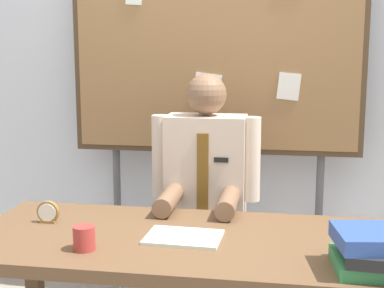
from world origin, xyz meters
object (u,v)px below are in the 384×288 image
person (205,218)px  coffee_mug (84,238)px  bulletin_board (216,44)px  open_notebook (183,237)px  desk (185,257)px  book_stack (367,250)px  desk_clock (48,213)px

person → coffee_mug: (-0.35, -0.81, 0.15)m
person → bulletin_board: (0.00, 0.37, 0.88)m
person → open_notebook: person is taller
desk → book_stack: bearing=-18.7°
desk → person: size_ratio=1.28×
desk_clock → coffee_mug: (0.27, -0.29, 0.00)m
person → book_stack: (0.67, -0.83, 0.18)m
bulletin_board → book_stack: size_ratio=7.31×
coffee_mug → bulletin_board: bearing=73.5°
person → book_stack: person is taller
book_stack → desk: bearing=161.3°
book_stack → desk_clock: book_stack is taller
desk → open_notebook: 0.10m
bulletin_board → open_notebook: (-0.00, -0.99, -0.77)m
open_notebook → book_stack: bearing=-17.1°
open_notebook → coffee_mug: 0.39m
desk → coffee_mug: (-0.35, -0.21, 0.13)m
desk → desk_clock: (-0.62, 0.08, 0.13)m
coffee_mug → desk_clock: bearing=133.3°
person → desk_clock: size_ratio=14.16×
book_stack → desk_clock: size_ratio=3.06×
desk → coffee_mug: size_ratio=18.85×
desk_clock → open_notebook: bearing=-9.5°
person → bulletin_board: size_ratio=0.63×
person → desk_clock: 0.82m
person → coffee_mug: person is taller
person → coffee_mug: size_ratio=14.72×
desk → bulletin_board: (0.00, 0.97, 0.86)m
bulletin_board → open_notebook: size_ratio=7.25×
book_stack → desk_clock: bearing=166.5°
desk → person: person is taller
person → desk_clock: person is taller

